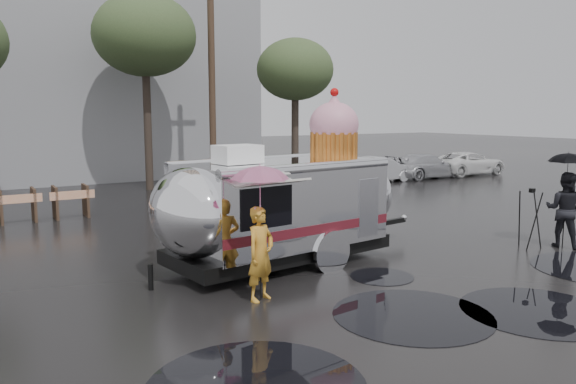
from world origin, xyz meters
TOP-DOWN VIEW (x-y plane):
  - ground at (0.00, 0.00)m, footprint 120.00×120.00m
  - puddles at (0.41, -0.90)m, footprint 11.34×9.56m
  - grey_building at (-4.00, 24.00)m, footprint 22.00×12.00m
  - utility_pole at (2.50, 14.00)m, footprint 1.60×0.28m
  - tree_mid at (0.00, 15.00)m, footprint 4.20×4.20m
  - tree_right at (6.00, 13.00)m, footprint 3.36×3.36m
  - barricade_row at (-5.55, 9.96)m, footprint 4.30×0.80m
  - parked_cars at (11.78, 12.00)m, footprint 13.20×1.90m
  - airstream_trailer at (-1.09, 2.01)m, footprint 7.13×3.27m
  - person_left at (-2.67, 0.10)m, footprint 0.70×0.59m
  - umbrella_pink at (-2.67, 0.10)m, footprint 1.23×1.23m
  - person_right at (5.49, -0.22)m, footprint 0.77×0.99m
  - umbrella_black at (5.49, -0.22)m, footprint 1.12×1.12m
  - tripod at (4.67, 0.11)m, footprint 0.54×0.60m

SIDE VIEW (x-z plane):
  - ground at x=0.00m, z-range 0.00..0.00m
  - puddles at x=0.41m, z-range 0.00..0.01m
  - barricade_row at x=-5.55m, z-range 0.02..1.02m
  - parked_cars at x=11.78m, z-range -0.03..1.47m
  - person_left at x=-2.67m, z-range 0.00..1.65m
  - tripod at x=4.67m, z-range 0.12..1.58m
  - person_right at x=5.49m, z-range 0.00..1.83m
  - airstream_trailer at x=-1.09m, z-range -0.58..3.29m
  - umbrella_black at x=5.49m, z-range 0.77..3.09m
  - umbrella_pink at x=-2.67m, z-range 0.77..3.16m
  - utility_pole at x=2.50m, z-range 0.12..9.12m
  - tree_right at x=6.00m, z-range 1.85..8.27m
  - tree_mid at x=0.00m, z-range 2.33..10.35m
  - grey_building at x=-4.00m, z-range 0.00..13.00m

